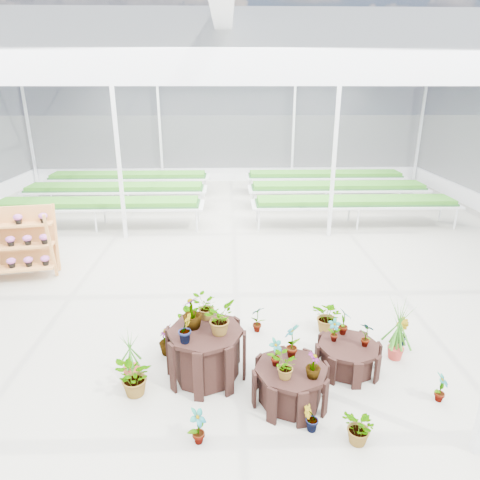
{
  "coord_description": "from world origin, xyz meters",
  "views": [
    {
      "loc": [
        0.01,
        -7.95,
        4.2
      ],
      "look_at": [
        0.25,
        0.08,
        1.3
      ],
      "focal_mm": 32.0,
      "sensor_mm": 36.0,
      "label": 1
    }
  ],
  "objects_px": {
    "plinth_low": "(348,357)",
    "plinth_tall": "(206,353)",
    "shelf_rack": "(20,244)",
    "plinth_mid": "(290,384)"
  },
  "relations": [
    {
      "from": "plinth_low",
      "to": "plinth_tall",
      "type": "bearing_deg",
      "value": -177.4
    },
    {
      "from": "plinth_tall",
      "to": "shelf_rack",
      "type": "relative_size",
      "value": 0.72
    },
    {
      "from": "plinth_mid",
      "to": "shelf_rack",
      "type": "distance_m",
      "value": 7.14
    },
    {
      "from": "plinth_tall",
      "to": "shelf_rack",
      "type": "xyz_separation_m",
      "value": [
        -4.41,
        3.79,
        0.41
      ]
    },
    {
      "from": "plinth_mid",
      "to": "shelf_rack",
      "type": "bearing_deg",
      "value": 141.94
    },
    {
      "from": "plinth_tall",
      "to": "plinth_low",
      "type": "distance_m",
      "value": 2.21
    },
    {
      "from": "plinth_low",
      "to": "shelf_rack",
      "type": "xyz_separation_m",
      "value": [
        -6.61,
        3.69,
        0.58
      ]
    },
    {
      "from": "plinth_tall",
      "to": "plinth_mid",
      "type": "distance_m",
      "value": 1.35
    },
    {
      "from": "plinth_mid",
      "to": "shelf_rack",
      "type": "xyz_separation_m",
      "value": [
        -5.61,
        4.39,
        0.53
      ]
    },
    {
      "from": "shelf_rack",
      "to": "plinth_tall",
      "type": "bearing_deg",
      "value": -50.55
    }
  ]
}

